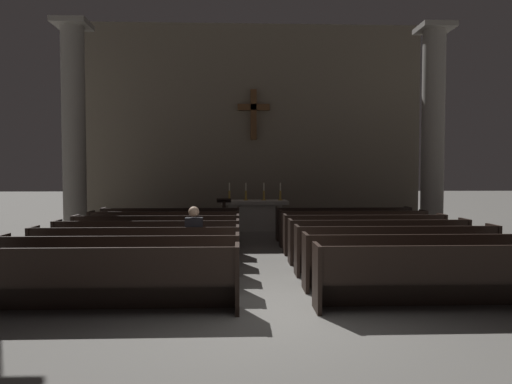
{
  "coord_description": "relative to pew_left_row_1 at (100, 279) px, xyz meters",
  "views": [
    {
      "loc": [
        -0.54,
        -6.44,
        1.97
      ],
      "look_at": [
        0.0,
        7.96,
        1.33
      ],
      "focal_mm": 32.52,
      "sensor_mm": 36.0,
      "label": 1
    }
  ],
  "objects": [
    {
      "name": "pew_left_row_5",
      "position": [
        0.0,
        4.49,
        0.0
      ],
      "size": [
        3.85,
        0.5,
        0.95
      ],
      "color": "black",
      "rests_on": "ground"
    },
    {
      "name": "column_right_second",
      "position": [
        8.02,
        7.98,
        2.69
      ],
      "size": [
        1.04,
        1.04,
        6.51
      ],
      "color": "gray",
      "rests_on": "ground"
    },
    {
      "name": "lone_worshipper",
      "position": [
        1.08,
        2.28,
        0.22
      ],
      "size": [
        0.32,
        0.43,
        1.32
      ],
      "color": "#26262B",
      "rests_on": "ground"
    },
    {
      "name": "lectern",
      "position": [
        1.46,
        7.8,
        0.07
      ],
      "size": [
        0.44,
        0.36,
        1.15
      ],
      "color": "black",
      "rests_on": "ground"
    },
    {
      "name": "pew_right_row_1",
      "position": [
        4.91,
        0.0,
        0.0
      ],
      "size": [
        3.85,
        0.5,
        0.95
      ],
      "color": "black",
      "rests_on": "ground"
    },
    {
      "name": "pew_left_row_7",
      "position": [
        0.0,
        6.74,
        0.0
      ],
      "size": [
        3.85,
        0.5,
        0.95
      ],
      "color": "black",
      "rests_on": "ground"
    },
    {
      "name": "pew_right_row_4",
      "position": [
        4.91,
        3.37,
        0.0
      ],
      "size": [
        3.85,
        0.5,
        0.95
      ],
      "color": "black",
      "rests_on": "ground"
    },
    {
      "name": "pew_left_row_3",
      "position": [
        0.0,
        2.25,
        0.0
      ],
      "size": [
        3.85,
        0.5,
        0.95
      ],
      "color": "black",
      "rests_on": "ground"
    },
    {
      "name": "pew_right_row_2",
      "position": [
        4.91,
        1.12,
        0.0
      ],
      "size": [
        3.85,
        0.5,
        0.95
      ],
      "color": "black",
      "rests_on": "ground"
    },
    {
      "name": "pew_right_row_6",
      "position": [
        4.91,
        5.61,
        0.0
      ],
      "size": [
        3.85,
        0.5,
        0.95
      ],
      "color": "black",
      "rests_on": "ground"
    },
    {
      "name": "pew_right_row_3",
      "position": [
        4.91,
        2.25,
        0.0
      ],
      "size": [
        3.85,
        0.5,
        0.95
      ],
      "color": "black",
      "rests_on": "ground"
    },
    {
      "name": "candlestick_inner_right",
      "position": [
        2.76,
        9.0,
        0.71
      ],
      "size": [
        0.16,
        0.16,
        0.58
      ],
      "color": "#B79338",
      "rests_on": "altar"
    },
    {
      "name": "pew_right_row_7",
      "position": [
        4.91,
        6.74,
        0.0
      ],
      "size": [
        3.85,
        0.5,
        0.95
      ],
      "color": "black",
      "rests_on": "ground"
    },
    {
      "name": "pew_left_row_6",
      "position": [
        0.0,
        5.61,
        0.0
      ],
      "size": [
        3.85,
        0.5,
        0.95
      ],
      "color": "black",
      "rests_on": "ground"
    },
    {
      "name": "candlestick_outer_left",
      "position": [
        1.61,
        9.0,
        0.71
      ],
      "size": [
        0.16,
        0.16,
        0.58
      ],
      "color": "#B79338",
      "rests_on": "altar"
    },
    {
      "name": "column_left_second",
      "position": [
        -3.11,
        7.98,
        2.69
      ],
      "size": [
        1.04,
        1.04,
        6.51
      ],
      "color": "gray",
      "rests_on": "ground"
    },
    {
      "name": "pew_left_row_2",
      "position": [
        0.0,
        1.12,
        0.0
      ],
      "size": [
        3.85,
        0.5,
        0.95
      ],
      "color": "black",
      "rests_on": "ground"
    },
    {
      "name": "candlestick_inner_left",
      "position": [
        2.16,
        9.0,
        0.71
      ],
      "size": [
        0.16,
        0.16,
        0.58
      ],
      "color": "#B79338",
      "rests_on": "altar"
    },
    {
      "name": "pew_left_row_1",
      "position": [
        0.0,
        0.0,
        0.0
      ],
      "size": [
        3.85,
        0.5,
        0.95
      ],
      "color": "black",
      "rests_on": "ground"
    },
    {
      "name": "ground_plane",
      "position": [
        2.46,
        0.04,
        -0.48
      ],
      "size": [
        80.0,
        80.0,
        0.0
      ],
      "primitive_type": "plane",
      "color": "#66635E"
    },
    {
      "name": "altar",
      "position": [
        2.46,
        9.0,
        0.06
      ],
      "size": [
        2.2,
        0.9,
        1.01
      ],
      "color": "#A8A399",
      "rests_on": "ground"
    },
    {
      "name": "pew_right_row_5",
      "position": [
        4.91,
        4.49,
        0.0
      ],
      "size": [
        3.85,
        0.5,
        0.95
      ],
      "color": "black",
      "rests_on": "ground"
    },
    {
      "name": "apse_with_cross",
      "position": [
        2.46,
        10.63,
        3.18
      ],
      "size": [
        12.24,
        0.47,
        7.3
      ],
      "color": "#706656",
      "rests_on": "ground"
    },
    {
      "name": "pew_left_row_4",
      "position": [
        0.0,
        3.37,
        0.0
      ],
      "size": [
        3.85,
        0.5,
        0.95
      ],
      "color": "black",
      "rests_on": "ground"
    },
    {
      "name": "candlestick_outer_right",
      "position": [
        3.31,
        9.0,
        0.71
      ],
      "size": [
        0.16,
        0.16,
        0.58
      ],
      "color": "#B79338",
      "rests_on": "altar"
    }
  ]
}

